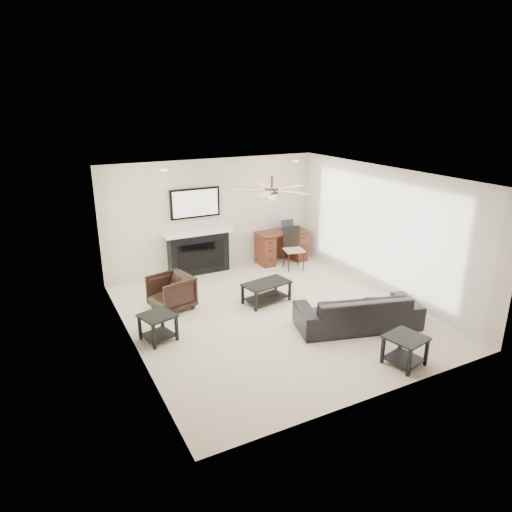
% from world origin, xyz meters
% --- Properties ---
extents(room_shell, '(5.50, 5.54, 2.52)m').
position_xyz_m(room_shell, '(0.19, 0.08, 1.68)').
color(room_shell, beige).
rests_on(room_shell, ground).
extents(sofa, '(2.22, 1.34, 0.61)m').
position_xyz_m(sofa, '(1.04, -1.08, 0.30)').
color(sofa, black).
rests_on(sofa, ground).
extents(armchair, '(0.86, 0.85, 0.65)m').
position_xyz_m(armchair, '(-1.56, 1.07, 0.32)').
color(armchair, black).
rests_on(armchair, ground).
extents(coffee_table, '(0.97, 0.65, 0.40)m').
position_xyz_m(coffee_table, '(0.14, 0.52, 0.20)').
color(coffee_table, black).
rests_on(coffee_table, ground).
extents(end_table_near, '(0.62, 0.62, 0.45)m').
position_xyz_m(end_table_near, '(0.89, -2.33, 0.23)').
color(end_table_near, black).
rests_on(end_table_near, ground).
extents(end_table_left, '(0.62, 0.62, 0.45)m').
position_xyz_m(end_table_left, '(-2.11, 0.02, 0.23)').
color(end_table_left, black).
rests_on(end_table_left, ground).
extents(fireplace_unit, '(1.52, 0.34, 1.91)m').
position_xyz_m(fireplace_unit, '(-0.45, 2.58, 0.95)').
color(fireplace_unit, black).
rests_on(fireplace_unit, ground).
extents(desk, '(1.22, 0.56, 0.76)m').
position_xyz_m(desk, '(1.57, 2.41, 0.38)').
color(desk, '#361D0D').
rests_on(desk, ground).
extents(desk_chair, '(0.50, 0.52, 0.97)m').
position_xyz_m(desk_chair, '(1.57, 1.86, 0.48)').
color(desk_chair, black).
rests_on(desk_chair, ground).
extents(laptop, '(0.33, 0.24, 0.23)m').
position_xyz_m(laptop, '(1.77, 2.39, 0.88)').
color(laptop, black).
rests_on(laptop, desk).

